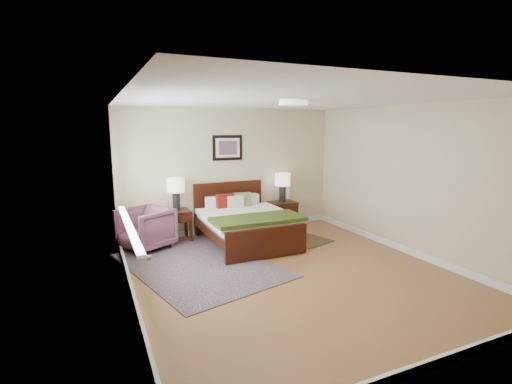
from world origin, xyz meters
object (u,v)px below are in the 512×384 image
(lamp_left, at_px, (176,188))
(rug_persian, at_px, (200,265))
(nightstand_right, at_px, (283,212))
(armchair, at_px, (146,228))
(lamp_right, at_px, (283,182))
(nightstand_left, at_px, (177,217))
(bed, at_px, (245,218))

(lamp_left, xyz_separation_m, rug_persian, (0.02, -1.45, -1.00))
(nightstand_right, distance_m, lamp_left, 2.35)
(lamp_left, bearing_deg, armchair, -156.18)
(nightstand_right, relative_size, lamp_right, 0.92)
(nightstand_left, bearing_deg, lamp_right, 0.52)
(nightstand_right, relative_size, lamp_left, 0.92)
(nightstand_left, xyz_separation_m, armchair, (-0.61, -0.25, -0.09))
(lamp_right, height_order, rug_persian, lamp_right)
(bed, height_order, lamp_right, lamp_right)
(bed, xyz_separation_m, armchair, (-1.72, 0.43, -0.10))
(nightstand_right, distance_m, armchair, 2.88)
(nightstand_left, bearing_deg, armchair, -157.81)
(rug_persian, bearing_deg, lamp_left, 76.60)
(nightstand_right, height_order, lamp_left, lamp_left)
(lamp_right, bearing_deg, rug_persian, -147.07)
(bed, distance_m, armchair, 1.77)
(bed, distance_m, nightstand_left, 1.29)
(bed, bearing_deg, armchair, 166.06)
(bed, distance_m, lamp_left, 1.41)
(lamp_right, distance_m, rug_persian, 2.83)
(nightstand_right, xyz_separation_m, lamp_left, (-2.25, 0.01, 0.66))
(nightstand_left, xyz_separation_m, nightstand_right, (2.25, 0.01, -0.11))
(lamp_left, bearing_deg, nightstand_left, -90.00)
(nightstand_right, bearing_deg, nightstand_left, -179.80)
(bed, height_order, nightstand_right, bed)
(bed, xyz_separation_m, lamp_left, (-1.10, 0.70, 0.53))
(lamp_left, height_order, armchair, lamp_left)
(lamp_left, distance_m, lamp_right, 2.25)
(lamp_left, distance_m, rug_persian, 1.76)
(nightstand_left, relative_size, armchair, 0.72)
(lamp_left, bearing_deg, nightstand_right, -0.32)
(nightstand_left, height_order, nightstand_right, nightstand_left)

